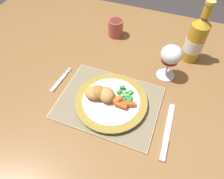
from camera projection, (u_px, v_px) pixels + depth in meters
ground_plane at (113, 149)px, 1.36m from camera, size 6.00×6.00×0.00m
dining_table at (114, 87)px, 0.84m from camera, size 1.57×1.06×0.74m
placemat at (109, 102)px, 0.70m from camera, size 0.35×0.27×0.01m
dinner_plate at (111, 101)px, 0.69m from camera, size 0.25×0.25×0.02m
breaded_croquettes at (100, 93)px, 0.67m from camera, size 0.12×0.08×0.04m
green_beans_pile at (126, 96)px, 0.68m from camera, size 0.06×0.08×0.01m
glazed_carrots at (122, 103)px, 0.66m from camera, size 0.08×0.04×0.02m
fork at (60, 81)px, 0.76m from camera, size 0.02×0.13×0.01m
table_knife at (167, 135)px, 0.62m from camera, size 0.02×0.21×0.01m
wine_glass at (171, 56)px, 0.71m from camera, size 0.08×0.08×0.14m
bottle at (196, 39)px, 0.77m from camera, size 0.07×0.07×0.25m
drinking_cup at (116, 28)px, 0.91m from camera, size 0.07×0.07×0.08m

